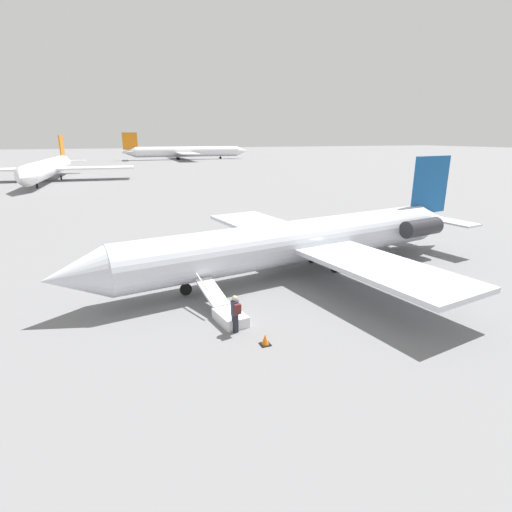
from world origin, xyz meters
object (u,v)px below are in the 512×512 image
passenger (235,311)px  airplane_taxiing_distant (186,152)px  airplane_far_right (49,168)px  boarding_stairs (226,312)px  airplane_main (308,239)px

passenger → airplane_taxiing_distant: bearing=-19.9°
airplane_far_right → boarding_stairs: bearing=16.1°
airplane_far_right → passenger: size_ratio=23.94×
airplane_far_right → passenger: (-13.09, 73.11, -1.58)m
airplane_taxiing_distant → passenger: size_ratio=27.51×
airplane_taxiing_distant → boarding_stairs: airplane_taxiing_distant is taller
boarding_stairs → passenger: bearing=170.7°
airplane_main → airplane_taxiing_distant: (-21.06, -133.33, 0.82)m
airplane_main → passenger: size_ratio=16.77×
airplane_main → airplane_taxiing_distant: size_ratio=0.61×
passenger → airplane_main: bearing=-56.7°
airplane_main → airplane_taxiing_distant: 134.99m
airplane_main → airplane_taxiing_distant: bearing=-107.5°
airplane_taxiing_distant → boarding_stairs: bearing=-99.0°
airplane_main → boarding_stairs: airplane_main is taller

